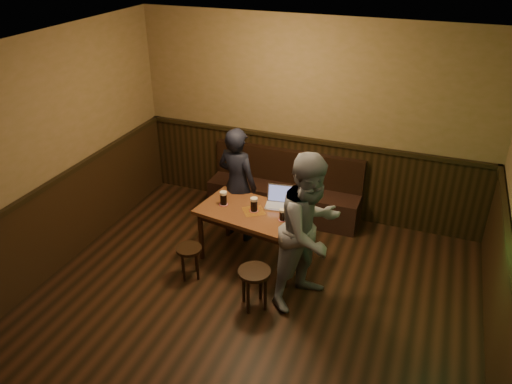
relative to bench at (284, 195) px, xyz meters
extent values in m
cube|color=black|center=(0.28, -2.75, -0.32)|extent=(5.00, 6.00, 0.02)
cube|color=beige|center=(0.28, -2.75, 2.50)|extent=(5.00, 6.00, 0.02)
cube|color=olive|center=(0.28, 0.26, 1.09)|extent=(5.00, 0.02, 2.80)
cube|color=olive|center=(-2.23, -2.75, 1.09)|extent=(0.02, 6.00, 2.80)
cube|color=black|center=(0.28, 0.23, 0.24)|extent=(4.98, 0.04, 1.10)
cube|color=black|center=(-2.20, -2.75, 0.24)|extent=(0.04, 5.98, 1.10)
cube|color=black|center=(2.76, -2.75, 0.24)|extent=(0.04, 5.98, 1.10)
cube|color=black|center=(0.28, 0.20, 0.82)|extent=(4.98, 0.06, 0.06)
cube|color=black|center=(-2.17, -2.75, 0.82)|extent=(0.06, 5.98, 0.06)
cube|color=black|center=(0.00, -0.04, -0.09)|extent=(2.20, 0.50, 0.45)
cube|color=black|center=(0.00, 0.16, 0.39)|extent=(2.20, 0.10, 0.50)
cube|color=brown|center=(0.00, -1.23, 0.38)|extent=(1.43, 0.96, 0.05)
cube|color=black|center=(0.00, -1.23, 0.31)|extent=(1.30, 0.83, 0.08)
cube|color=maroon|center=(0.00, -1.23, 0.40)|extent=(0.35, 0.35, 0.00)
cylinder|color=black|center=(-0.63, -1.44, 0.02)|extent=(0.07, 0.07, 0.67)
cylinder|color=black|center=(-0.54, -0.84, 0.02)|extent=(0.07, 0.07, 0.67)
cylinder|color=black|center=(0.54, -1.62, 0.02)|extent=(0.07, 0.07, 0.67)
cylinder|color=black|center=(0.63, -1.02, 0.02)|extent=(0.07, 0.07, 0.67)
cylinder|color=black|center=(-0.59, -1.83, 0.09)|extent=(0.36, 0.36, 0.04)
cylinder|color=black|center=(-0.48, -1.85, -0.11)|extent=(0.03, 0.03, 0.40)
cylinder|color=black|center=(-0.57, -1.71, -0.11)|extent=(0.03, 0.03, 0.40)
cylinder|color=black|center=(-0.71, -1.80, -0.11)|extent=(0.03, 0.03, 0.40)
cylinder|color=black|center=(-0.61, -1.94, -0.11)|extent=(0.03, 0.03, 0.40)
cylinder|color=black|center=(0.33, -2.05, 0.16)|extent=(0.41, 0.41, 0.04)
cylinder|color=black|center=(0.46, -2.07, -0.08)|extent=(0.04, 0.04, 0.47)
cylinder|color=black|center=(0.35, -1.91, -0.08)|extent=(0.04, 0.04, 0.47)
cylinder|color=black|center=(0.19, -2.03, -0.08)|extent=(0.04, 0.04, 0.47)
cylinder|color=black|center=(0.31, -2.19, -0.08)|extent=(0.04, 0.04, 0.47)
cylinder|color=maroon|center=(-0.41, -1.21, 0.40)|extent=(0.12, 0.12, 0.00)
cylinder|color=silver|center=(-0.41, -1.21, 0.41)|extent=(0.10, 0.10, 0.00)
cylinder|color=black|center=(-0.41, -1.21, 0.48)|extent=(0.08, 0.08, 0.14)
cylinder|color=beige|center=(-0.41, -1.21, 0.56)|extent=(0.09, 0.09, 0.03)
cylinder|color=maroon|center=(0.00, -1.22, 0.40)|extent=(0.12, 0.12, 0.00)
cylinder|color=silver|center=(0.00, -1.22, 0.41)|extent=(0.10, 0.10, 0.00)
cylinder|color=black|center=(0.00, -1.22, 0.48)|extent=(0.08, 0.08, 0.14)
cylinder|color=beige|center=(0.00, -1.22, 0.56)|extent=(0.09, 0.09, 0.03)
cylinder|color=maroon|center=(0.39, -1.30, 0.40)|extent=(0.09, 0.09, 0.00)
cylinder|color=silver|center=(0.39, -1.30, 0.41)|extent=(0.08, 0.08, 0.00)
cylinder|color=black|center=(0.39, -1.30, 0.47)|extent=(0.07, 0.07, 0.11)
cylinder|color=beige|center=(0.39, -1.30, 0.53)|extent=(0.07, 0.07, 0.03)
cube|color=silver|center=(0.26, -1.02, 0.41)|extent=(0.37, 0.28, 0.02)
cube|color=#B2B2B7|center=(0.26, -1.02, 0.42)|extent=(0.33, 0.23, 0.00)
cube|color=silver|center=(0.24, -0.91, 0.53)|extent=(0.35, 0.12, 0.22)
cube|color=#5A66A8|center=(0.24, -0.92, 0.53)|extent=(0.31, 0.10, 0.19)
cube|color=silver|center=(0.56, -1.46, 0.40)|extent=(0.24, 0.19, 0.00)
imported|color=black|center=(-0.40, -0.78, 0.47)|extent=(0.64, 0.49, 1.57)
imported|color=gray|center=(0.83, -1.69, 0.58)|extent=(1.00, 1.08, 1.79)
camera|label=1|loc=(1.90, -6.09, 3.48)|focal=35.00mm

